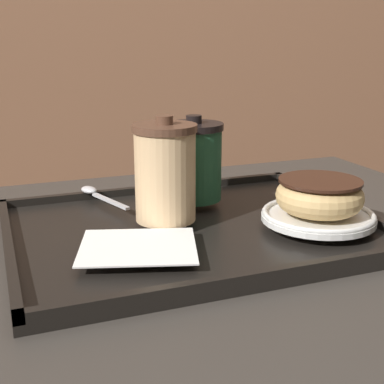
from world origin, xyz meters
The scene contains 8 objects.
cafe_table centered at (0.00, 0.00, 0.58)m, with size 1.04×0.79×0.75m.
serving_tray centered at (0.01, 0.02, 0.75)m, with size 0.51×0.40×0.02m.
napkin_paper centered at (-0.09, -0.06, 0.77)m, with size 0.17×0.16×0.00m.
coffee_cup_front centered at (-0.02, 0.03, 0.84)m, with size 0.09×0.09×0.15m.
coffee_cup_rear centered at (0.05, 0.11, 0.83)m, with size 0.09×0.09×0.13m.
plate_with_chocolate_donut centered at (0.18, -0.05, 0.78)m, with size 0.16×0.16×0.01m.
donut_chocolate_glazed centered at (0.18, -0.05, 0.81)m, with size 0.12×0.12×0.05m.
spoon centered at (-0.09, 0.19, 0.78)m, with size 0.06×0.13×0.01m.
Camera 1 is at (-0.25, -0.65, 1.02)m, focal length 50.00 mm.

